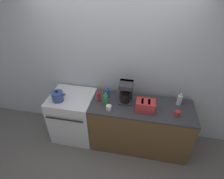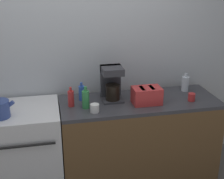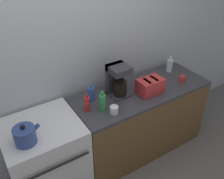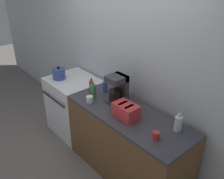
{
  "view_description": "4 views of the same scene",
  "coord_description": "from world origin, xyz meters",
  "px_view_note": "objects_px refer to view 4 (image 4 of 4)",
  "views": [
    {
      "loc": [
        0.52,
        -1.83,
        2.68
      ],
      "look_at": [
        0.1,
        0.32,
        1.14
      ],
      "focal_mm": 28.0,
      "sensor_mm": 36.0,
      "label": 1
    },
    {
      "loc": [
        -0.3,
        -2.51,
        2.14
      ],
      "look_at": [
        0.31,
        0.4,
        1.0
      ],
      "focal_mm": 50.0,
      "sensor_mm": 36.0,
      "label": 2
    },
    {
      "loc": [
        -0.98,
        -1.51,
        2.46
      ],
      "look_at": [
        0.2,
        0.36,
        1.0
      ],
      "focal_mm": 40.0,
      "sensor_mm": 36.0,
      "label": 3
    },
    {
      "loc": [
        2.3,
        -1.41,
        2.45
      ],
      "look_at": [
        0.24,
        0.36,
        1.05
      ],
      "focal_mm": 40.0,
      "sensor_mm": 36.0,
      "label": 4
    }
  ],
  "objects_px": {
    "bottle_red": "(92,86)",
    "cup_white": "(90,99)",
    "cup_red": "(156,135)",
    "stove": "(75,105)",
    "bottle_blue": "(105,86)",
    "bottle_green": "(93,91)",
    "kettle": "(59,74)",
    "coffee_maker": "(118,89)",
    "toaster": "(126,111)",
    "bottle_clear": "(178,123)"
  },
  "relations": [
    {
      "from": "stove",
      "to": "bottle_blue",
      "type": "relative_size",
      "value": 4.7
    },
    {
      "from": "toaster",
      "to": "bottle_green",
      "type": "relative_size",
      "value": 1.3
    },
    {
      "from": "bottle_green",
      "to": "bottle_clear",
      "type": "relative_size",
      "value": 1.08
    },
    {
      "from": "coffee_maker",
      "to": "cup_white",
      "type": "xyz_separation_m",
      "value": [
        -0.22,
        -0.27,
        -0.14
      ]
    },
    {
      "from": "toaster",
      "to": "coffee_maker",
      "type": "bearing_deg",
      "value": 152.03
    },
    {
      "from": "bottle_red",
      "to": "cup_red",
      "type": "bearing_deg",
      "value": -5.37
    },
    {
      "from": "coffee_maker",
      "to": "bottle_green",
      "type": "bearing_deg",
      "value": -150.72
    },
    {
      "from": "toaster",
      "to": "cup_red",
      "type": "height_order",
      "value": "toaster"
    },
    {
      "from": "kettle",
      "to": "bottle_clear",
      "type": "relative_size",
      "value": 1.16
    },
    {
      "from": "coffee_maker",
      "to": "bottle_green",
      "type": "xyz_separation_m",
      "value": [
        -0.29,
        -0.16,
        -0.09
      ]
    },
    {
      "from": "bottle_red",
      "to": "stove",
      "type": "bearing_deg",
      "value": 177.9
    },
    {
      "from": "bottle_green",
      "to": "cup_white",
      "type": "height_order",
      "value": "bottle_green"
    },
    {
      "from": "stove",
      "to": "cup_red",
      "type": "relative_size",
      "value": 11.25
    },
    {
      "from": "stove",
      "to": "bottle_clear",
      "type": "xyz_separation_m",
      "value": [
        1.76,
        0.14,
        0.52
      ]
    },
    {
      "from": "bottle_blue",
      "to": "cup_red",
      "type": "distance_m",
      "value": 1.13
    },
    {
      "from": "cup_red",
      "to": "toaster",
      "type": "bearing_deg",
      "value": 175.93
    },
    {
      "from": "stove",
      "to": "bottle_blue",
      "type": "distance_m",
      "value": 0.81
    },
    {
      "from": "cup_white",
      "to": "bottle_clear",
      "type": "bearing_deg",
      "value": 18.01
    },
    {
      "from": "kettle",
      "to": "coffee_maker",
      "type": "bearing_deg",
      "value": 10.71
    },
    {
      "from": "bottle_red",
      "to": "bottle_green",
      "type": "xyz_separation_m",
      "value": [
        0.13,
        -0.07,
        0.01
      ]
    },
    {
      "from": "bottle_blue",
      "to": "coffee_maker",
      "type": "bearing_deg",
      "value": -8.08
    },
    {
      "from": "kettle",
      "to": "cup_white",
      "type": "bearing_deg",
      "value": -4.56
    },
    {
      "from": "coffee_maker",
      "to": "bottle_clear",
      "type": "height_order",
      "value": "coffee_maker"
    },
    {
      "from": "bottle_green",
      "to": "stove",
      "type": "bearing_deg",
      "value": 171.81
    },
    {
      "from": "bottle_red",
      "to": "cup_white",
      "type": "height_order",
      "value": "bottle_red"
    },
    {
      "from": "cup_red",
      "to": "cup_white",
      "type": "relative_size",
      "value": 0.95
    },
    {
      "from": "stove",
      "to": "bottle_green",
      "type": "bearing_deg",
      "value": -8.19
    },
    {
      "from": "bottle_clear",
      "to": "cup_red",
      "type": "relative_size",
      "value": 2.54
    },
    {
      "from": "stove",
      "to": "kettle",
      "type": "distance_m",
      "value": 0.56
    },
    {
      "from": "bottle_red",
      "to": "cup_white",
      "type": "xyz_separation_m",
      "value": [
        0.2,
        -0.18,
        -0.04
      ]
    },
    {
      "from": "kettle",
      "to": "bottle_green",
      "type": "distance_m",
      "value": 0.79
    },
    {
      "from": "coffee_maker",
      "to": "bottle_clear",
      "type": "distance_m",
      "value": 0.85
    },
    {
      "from": "stove",
      "to": "toaster",
      "type": "height_order",
      "value": "toaster"
    },
    {
      "from": "cup_red",
      "to": "cup_white",
      "type": "distance_m",
      "value": 1.01
    },
    {
      "from": "stove",
      "to": "coffee_maker",
      "type": "xyz_separation_m",
      "value": [
        0.92,
        0.07,
        0.62
      ]
    },
    {
      "from": "kettle",
      "to": "bottle_clear",
      "type": "height_order",
      "value": "bottle_clear"
    },
    {
      "from": "cup_red",
      "to": "cup_white",
      "type": "height_order",
      "value": "same"
    },
    {
      "from": "bottle_red",
      "to": "toaster",
      "type": "bearing_deg",
      "value": -6.18
    },
    {
      "from": "stove",
      "to": "bottle_red",
      "type": "relative_size",
      "value": 4.54
    },
    {
      "from": "cup_red",
      "to": "cup_white",
      "type": "xyz_separation_m",
      "value": [
        -1.01,
        -0.07,
        0.0
      ]
    },
    {
      "from": "coffee_maker",
      "to": "toaster",
      "type": "bearing_deg",
      "value": -27.97
    },
    {
      "from": "cup_white",
      "to": "coffee_maker",
      "type": "bearing_deg",
      "value": 51.12
    },
    {
      "from": "bottle_green",
      "to": "cup_red",
      "type": "xyz_separation_m",
      "value": [
        1.08,
        -0.04,
        -0.05
      ]
    },
    {
      "from": "coffee_maker",
      "to": "cup_red",
      "type": "bearing_deg",
      "value": -14.45
    },
    {
      "from": "cup_red",
      "to": "cup_white",
      "type": "bearing_deg",
      "value": -176.15
    },
    {
      "from": "bottle_blue",
      "to": "bottle_red",
      "type": "bearing_deg",
      "value": -131.16
    },
    {
      "from": "coffee_maker",
      "to": "bottle_blue",
      "type": "height_order",
      "value": "coffee_maker"
    },
    {
      "from": "stove",
      "to": "bottle_clear",
      "type": "relative_size",
      "value": 4.43
    },
    {
      "from": "bottle_red",
      "to": "bottle_blue",
      "type": "distance_m",
      "value": 0.18
    },
    {
      "from": "kettle",
      "to": "bottle_red",
      "type": "relative_size",
      "value": 1.19
    }
  ]
}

